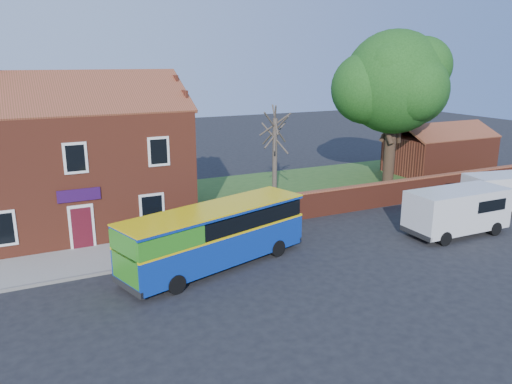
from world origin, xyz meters
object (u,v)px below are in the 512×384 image
van_near (457,209)px  large_tree (393,85)px  bus (210,235)px  van_far (508,191)px

van_near → large_tree: bearing=69.8°
large_tree → van_near: bearing=-110.9°
bus → van_far: (19.59, 0.24, -0.27)m
van_near → large_tree: 12.38m
van_near → van_far: van_near is taller
bus → van_near: size_ratio=1.66×
van_near → large_tree: large_tree is taller
van_far → large_tree: (-2.29, 8.45, 6.00)m
bus → large_tree: (17.30, 8.69, 5.74)m
bus → van_near: 13.51m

